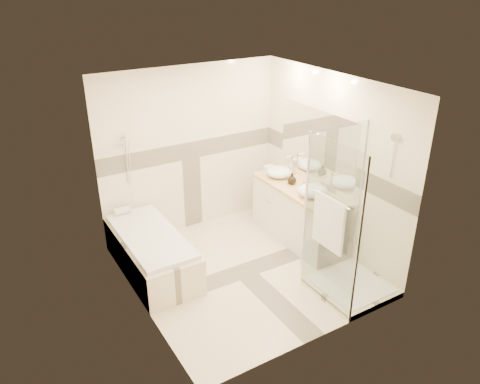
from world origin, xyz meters
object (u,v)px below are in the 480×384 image
vessel_sink_far (312,190)px  amenity_bottle_b (292,179)px  bathtub (152,251)px  vanity (298,214)px  amenity_bottle_a (304,186)px  vessel_sink_near (279,172)px  shower_enclosure (343,256)px

vessel_sink_far → amenity_bottle_b: size_ratio=2.39×
bathtub → amenity_bottle_b: amenity_bottle_b is taller
vanity → bathtub: bearing=170.8°
vanity → amenity_bottle_a: amenity_bottle_a is taller
vessel_sink_near → vessel_sink_far: vessel_sink_far is taller
bathtub → vessel_sink_far: bearing=-17.0°
shower_enclosure → amenity_bottle_a: (0.27, 1.16, 0.42)m
amenity_bottle_b → amenity_bottle_a: bearing=-90.0°
bathtub → amenity_bottle_b: 2.23m
vessel_sink_far → amenity_bottle_a: size_ratio=2.83×
bathtub → amenity_bottle_a: amenity_bottle_a is taller
bathtub → vessel_sink_far: (2.13, -0.65, 0.62)m
shower_enclosure → vessel_sink_far: (0.27, 0.97, 0.43)m
vessel_sink_near → vessel_sink_far: (0.00, -0.78, 0.00)m
amenity_bottle_b → shower_enclosure: bearing=-100.8°
bathtub → vessel_sink_near: bearing=3.5°
vessel_sink_far → vessel_sink_near: bearing=90.0°
bathtub → amenity_bottle_a: (2.13, -0.46, 0.61)m
vanity → amenity_bottle_a: 0.51m
shower_enclosure → amenity_bottle_b: (0.27, 1.43, 0.43)m
amenity_bottle_b → vessel_sink_near: bearing=90.0°
vessel_sink_far → amenity_bottle_a: bearing=90.0°
amenity_bottle_a → vessel_sink_near: bearing=90.0°
vanity → shower_enclosure: shower_enclosure is taller
bathtub → vessel_sink_far: 2.31m
shower_enclosure → amenity_bottle_a: size_ratio=14.34×
bathtub → vanity: vanity is taller
amenity_bottle_a → amenity_bottle_b: (0.00, 0.27, 0.01)m
shower_enclosure → vessel_sink_far: shower_enclosure is taller
vanity → vessel_sink_near: vessel_sink_near is taller
vessel_sink_near → amenity_bottle_a: bearing=-90.0°
vanity → vessel_sink_near: bearing=92.4°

